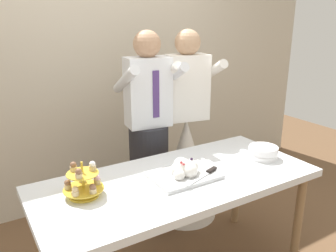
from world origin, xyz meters
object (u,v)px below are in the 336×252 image
(cupcake_stand, at_px, (83,183))
(plate_stack, at_px, (263,152))
(dessert_table, at_px, (178,188))
(person_groom, at_px, (149,145))
(person_bride, at_px, (186,155))
(main_cake_tray, at_px, (184,171))

(cupcake_stand, xyz_separation_m, plate_stack, (1.29, -0.13, -0.03))
(dessert_table, relative_size, cupcake_stand, 7.83)
(person_groom, bearing_deg, plate_stack, -52.08)
(person_groom, height_order, person_bride, same)
(cupcake_stand, height_order, person_bride, person_bride)
(cupcake_stand, distance_m, person_groom, 0.94)
(dessert_table, distance_m, plate_stack, 0.71)
(main_cake_tray, height_order, plate_stack, main_cake_tray)
(cupcake_stand, relative_size, main_cake_tray, 0.54)
(dessert_table, relative_size, main_cake_tray, 4.20)
(main_cake_tray, xyz_separation_m, person_bride, (0.47, 0.67, -0.23))
(dessert_table, relative_size, person_groom, 1.08)
(person_groom, bearing_deg, main_cake_tray, -98.84)
(plate_stack, bearing_deg, dessert_table, 176.14)
(cupcake_stand, height_order, plate_stack, cupcake_stand)
(cupcake_stand, bearing_deg, main_cake_tray, -8.44)
(plate_stack, distance_m, person_bride, 0.77)
(plate_stack, distance_m, person_groom, 0.90)
(dessert_table, bearing_deg, person_bride, 52.21)
(main_cake_tray, height_order, person_groom, person_groom)
(dessert_table, distance_m, main_cake_tray, 0.12)
(main_cake_tray, bearing_deg, person_bride, 55.07)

